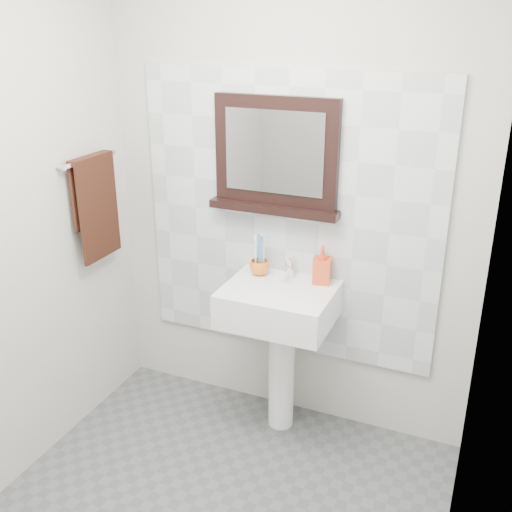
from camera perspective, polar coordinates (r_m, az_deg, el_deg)
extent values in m
cube|color=#BAB8B1|center=(3.10, 3.10, 5.36)|extent=(2.00, 0.01, 2.50)
cube|color=#BAB8B1|center=(1.90, 20.18, -7.08)|extent=(0.01, 2.20, 2.50)
cube|color=silver|center=(3.11, 2.99, 3.54)|extent=(1.60, 0.02, 1.50)
cylinder|color=white|center=(3.31, 2.45, -10.87)|extent=(0.14, 0.14, 0.68)
cube|color=white|center=(3.05, 2.17, -4.62)|extent=(0.55, 0.44, 0.18)
cylinder|color=silver|center=(3.00, 2.06, -3.49)|extent=(0.32, 0.32, 0.02)
cylinder|color=#4C4C4F|center=(2.99, 2.06, -3.30)|extent=(0.04, 0.04, 0.00)
cylinder|color=silver|center=(3.12, 3.21, -1.26)|extent=(0.04, 0.04, 0.09)
cylinder|color=silver|center=(3.07, 2.92, -1.22)|extent=(0.02, 0.10, 0.02)
cube|color=silver|center=(3.11, 3.32, -0.32)|extent=(0.02, 0.07, 0.01)
imported|color=orange|center=(3.15, 0.33, -1.10)|extent=(0.11, 0.11, 0.08)
cylinder|color=white|center=(3.12, -0.04, -0.01)|extent=(0.01, 0.01, 0.19)
cube|color=white|center=(3.08, -0.04, 1.77)|extent=(0.01, 0.01, 0.03)
cylinder|color=teal|center=(3.11, 0.55, -0.09)|extent=(0.01, 0.01, 0.19)
cube|color=teal|center=(3.07, 0.55, 1.69)|extent=(0.01, 0.01, 0.03)
cylinder|color=white|center=(3.14, 0.46, 0.12)|extent=(0.01, 0.01, 0.19)
cube|color=white|center=(3.10, 0.47, 1.88)|extent=(0.01, 0.01, 0.03)
cylinder|color=teal|center=(3.14, 0.25, 0.11)|extent=(0.01, 0.01, 0.19)
cube|color=teal|center=(3.10, 0.25, 1.87)|extent=(0.01, 0.01, 0.03)
cylinder|color=white|center=(3.12, 0.73, 0.00)|extent=(0.01, 0.01, 0.19)
cube|color=white|center=(3.09, 0.74, 1.78)|extent=(0.01, 0.01, 0.03)
cylinder|color=teal|center=(3.11, 0.35, -0.12)|extent=(0.01, 0.01, 0.19)
cube|color=teal|center=(3.07, 0.36, 1.66)|extent=(0.01, 0.01, 0.03)
imported|color=red|center=(3.05, 6.33, -0.84)|extent=(0.10, 0.10, 0.20)
cube|color=black|center=(3.02, 1.94, 9.96)|extent=(0.65, 0.06, 0.54)
cube|color=#99999E|center=(2.99, 1.71, 9.84)|extent=(0.52, 0.01, 0.41)
cube|color=black|center=(3.07, 1.70, 4.55)|extent=(0.69, 0.11, 0.04)
cylinder|color=silver|center=(3.20, -15.49, 8.85)|extent=(0.03, 0.40, 0.03)
cylinder|color=silver|center=(3.07, -18.11, 8.06)|extent=(0.05, 0.02, 0.02)
cylinder|color=silver|center=(3.36, -13.90, 9.61)|extent=(0.05, 0.02, 0.02)
cube|color=black|center=(3.25, -14.74, 4.20)|extent=(0.02, 0.30, 0.52)
cube|color=black|center=(3.25, -15.45, 5.78)|extent=(0.02, 0.30, 0.34)
cube|color=black|center=(3.19, -15.50, 8.94)|extent=(0.06, 0.30, 0.03)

